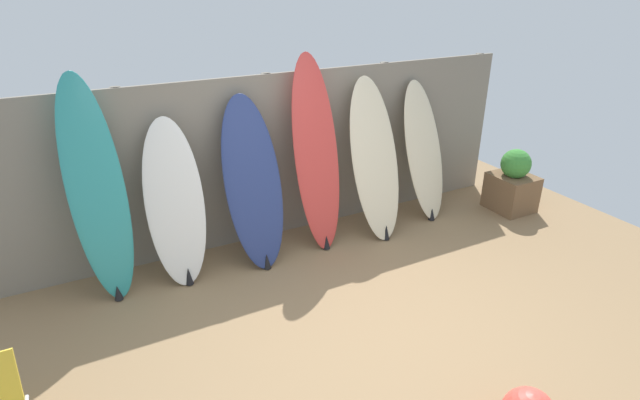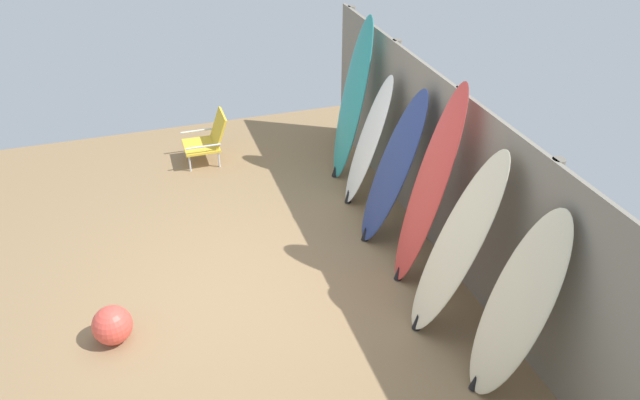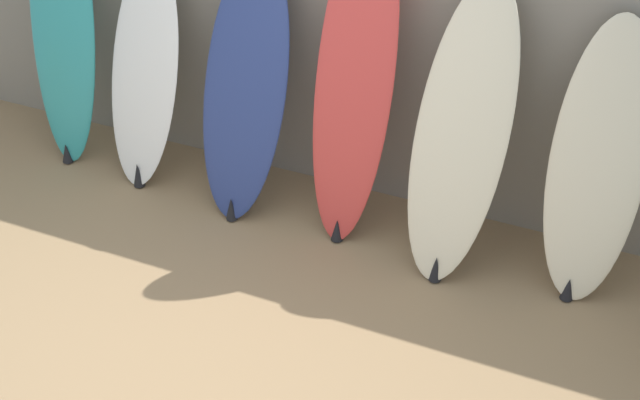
# 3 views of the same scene
# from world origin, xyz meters

# --- Properties ---
(ground) EXTENTS (7.68, 7.68, 0.00)m
(ground) POSITION_xyz_m (0.00, 0.00, 0.00)
(ground) COLOR #8E704C
(fence_back) EXTENTS (6.08, 0.11, 1.80)m
(fence_back) POSITION_xyz_m (-0.00, 2.01, 0.90)
(fence_back) COLOR gray
(fence_back) RESTS_ON ground
(surfboard_teal_0) EXTENTS (0.53, 0.54, 2.01)m
(surfboard_teal_0) POSITION_xyz_m (-1.76, 1.66, 0.99)
(surfboard_teal_0) COLOR teal
(surfboard_teal_0) RESTS_ON ground
(surfboard_white_1) EXTENTS (0.59, 0.58, 1.54)m
(surfboard_white_1) POSITION_xyz_m (-1.13, 1.62, 0.76)
(surfboard_white_1) COLOR white
(surfboard_white_1) RESTS_ON ground
(surfboard_navy_2) EXTENTS (0.59, 0.67, 1.68)m
(surfboard_navy_2) POSITION_xyz_m (-0.37, 1.59, 0.83)
(surfboard_navy_2) COLOR navy
(surfboard_navy_2) RESTS_ON ground
(surfboard_red_3) EXTENTS (0.50, 0.56, 2.02)m
(surfboard_red_3) POSITION_xyz_m (0.35, 1.61, 0.99)
(surfboard_red_3) COLOR #D13D38
(surfboard_red_3) RESTS_ON ground
(surfboard_cream_4) EXTENTS (0.60, 0.73, 1.72)m
(surfboard_cream_4) POSITION_xyz_m (1.04, 1.55, 0.85)
(surfboard_cream_4) COLOR beige
(surfboard_cream_4) RESTS_ON ground
(surfboard_cream_5) EXTENTS (0.60, 0.65, 1.61)m
(surfboard_cream_5) POSITION_xyz_m (1.80, 1.65, 0.79)
(surfboard_cream_5) COLOR beige
(surfboard_cream_5) RESTS_ON ground
(beach_chair) EXTENTS (0.50, 0.55, 0.65)m
(beach_chair) POSITION_xyz_m (-2.67, 0.03, 0.33)
(beach_chair) COLOR silver
(beach_chair) RESTS_ON ground
(beach_ball) EXTENTS (0.35, 0.35, 0.35)m
(beach_ball) POSITION_xyz_m (0.36, -1.30, 0.17)
(beach_ball) COLOR #E54C3F
(beach_ball) RESTS_ON ground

